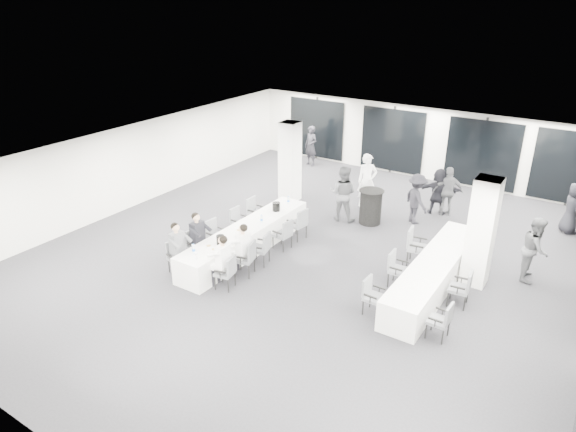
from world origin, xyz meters
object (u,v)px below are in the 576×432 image
object	(u,v)px
chair_main_left_fourth	(238,220)
chair_main_right_near	(227,271)
standing_guest_g	(311,143)
ice_bucket_far	(276,207)
chair_main_left_far	(255,210)
chair_side_right_far	(479,262)
ice_bucket_near	(220,240)
standing_guest_h	(536,245)
chair_main_right_second	(247,256)
standing_guest_e	(573,205)
chair_side_left_far	(415,244)
chair_main_left_near	(176,255)
chair_main_right_mid	(262,247)
chair_main_right_far	(299,222)
chair_side_left_near	(372,294)
chair_side_right_near	(442,319)
banquet_table_side	(434,273)
standing_guest_d	(448,188)
standing_guest_a	(367,177)
chair_main_right_fourth	(284,233)
chair_side_left_mid	(396,267)
chair_side_right_mid	(463,286)
chair_main_left_second	(196,243)
banquet_table_main	(247,239)
standing_guest_b	(343,190)
standing_guest_f	(439,188)
standing_guest_c	(417,196)

from	to	relation	value
chair_main_left_fourth	chair_main_right_near	world-z (taller)	chair_main_left_fourth
standing_guest_g	ice_bucket_far	size ratio (longest dim) A/B	7.19
chair_main_left_far	chair_side_right_far	size ratio (longest dim) A/B	0.98
chair_main_right_near	ice_bucket_near	xyz separation A→B (m)	(-0.75, 0.66, 0.37)
standing_guest_h	chair_main_right_second	bearing A→B (deg)	114.67
standing_guest_e	chair_side_left_far	bearing A→B (deg)	115.20
chair_main_left_near	chair_side_right_far	size ratio (longest dim) A/B	0.91
chair_main_left_near	standing_guest_g	xyz separation A→B (m)	(-1.71, 9.74, 0.46)
chair_main_right_mid	ice_bucket_near	bearing A→B (deg)	124.34
chair_main_right_far	standing_guest_e	bearing A→B (deg)	-44.82
chair_main_right_near	chair_side_left_near	world-z (taller)	chair_side_left_near
chair_main_right_near	chair_side_right_near	xyz separation A→B (m)	(5.08, 0.90, -0.01)
banquet_table_side	standing_guest_d	size ratio (longest dim) A/B	2.67
standing_guest_d	standing_guest_a	bearing A→B (deg)	-11.41
chair_main_right_far	standing_guest_a	bearing A→B (deg)	-0.61
ice_bucket_near	ice_bucket_far	size ratio (longest dim) A/B	0.91
chair_side_left_near	standing_guest_a	bearing A→B (deg)	-152.17
chair_main_right_fourth	chair_side_left_mid	xyz separation A→B (m)	(3.42, -0.12, 0.01)
chair_side_left_near	chair_side_right_near	bearing A→B (deg)	89.06
chair_side_left_mid	standing_guest_h	size ratio (longest dim) A/B	0.48
chair_side_left_mid	chair_side_right_near	size ratio (longest dim) A/B	1.06
chair_side_left_near	chair_side_right_mid	xyz separation A→B (m)	(1.66, 1.42, 0.02)
chair_main_right_fourth	standing_guest_e	distance (m)	8.80
chair_main_left_second	chair_side_left_mid	world-z (taller)	chair_side_left_mid
banquet_table_main	chair_side_left_far	world-z (taller)	chair_side_left_far
standing_guest_b	banquet_table_main	bearing A→B (deg)	59.81
chair_main_left_fourth	chair_main_right_second	bearing A→B (deg)	45.64
standing_guest_g	ice_bucket_far	world-z (taller)	standing_guest_g
standing_guest_b	chair_side_left_near	bearing A→B (deg)	114.48
chair_main_left_fourth	standing_guest_f	xyz separation A→B (m)	(4.47, 4.94, 0.38)
chair_main_right_near	ice_bucket_far	xyz separation A→B (m)	(-0.78, 3.28, 0.38)
chair_main_left_far	chair_main_right_second	bearing A→B (deg)	31.55
standing_guest_b	standing_guest_g	world-z (taller)	standing_guest_b
ice_bucket_far	standing_guest_a	bearing A→B (deg)	68.95
chair_main_right_near	chair_main_right_mid	world-z (taller)	chair_main_right_mid
standing_guest_b	chair_main_right_fourth	bearing A→B (deg)	71.08
chair_side_right_far	ice_bucket_far	xyz separation A→B (m)	(-5.86, -0.49, 0.34)
chair_side_right_far	standing_guest_d	distance (m)	4.25
chair_main_right_second	banquet_table_side	bearing A→B (deg)	-78.81
banquet_table_side	chair_side_right_far	distance (m)	1.24
banquet_table_side	standing_guest_e	distance (m)	5.94
chair_main_right_second	chair_main_right_fourth	world-z (taller)	chair_main_right_second
chair_side_left_far	chair_side_right_far	world-z (taller)	chair_side_left_far
chair_side_left_near	standing_guest_h	xyz separation A→B (m)	(2.78, 3.67, 0.45)
chair_main_right_fourth	chair_main_left_near	bearing A→B (deg)	153.50
chair_main_right_second	chair_side_right_far	bearing A→B (deg)	-74.38
banquet_table_side	chair_main_left_fourth	bearing A→B (deg)	-176.84
banquet_table_side	chair_main_right_mid	bearing A→B (deg)	-161.99
standing_guest_c	chair_main_left_second	bearing A→B (deg)	92.32
chair_side_right_near	standing_guest_b	size ratio (longest dim) A/B	0.42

